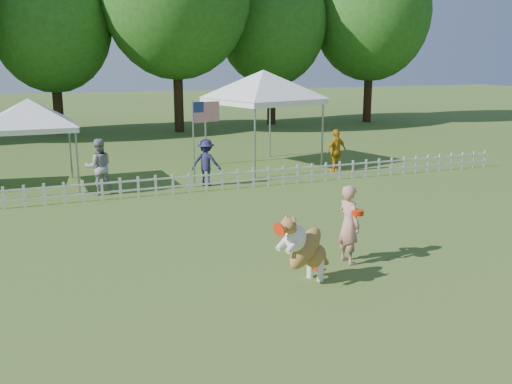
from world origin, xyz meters
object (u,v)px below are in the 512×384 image
Objects in this scene: dog at (306,248)px; spectator_b at (206,163)px; frisbee_on_turf at (318,269)px; canopy_tent_left at (32,145)px; handler at (349,224)px; spectator_c at (336,151)px; spectator_a at (99,167)px; flag_pole at (194,144)px; canopy_tent_right at (263,120)px.

dog is 0.91× the size of spectator_b.
canopy_tent_left is at bearing 117.34° from frisbee_on_turf.
spectator_c is at bearing -33.45° from handler.
spectator_a reaches higher than dog.
spectator_c reaches higher than dog.
handler is 10.61m from canopy_tent_left.
spectator_b is (0.41, 0.07, -0.59)m from flag_pole.
frisbee_on_turf is 0.17× the size of spectator_b.
spectator_b is (4.93, -1.52, -0.60)m from canopy_tent_left.
spectator_a is at bearing -40.88° from canopy_tent_left.
canopy_tent_left is (-4.24, 9.73, 0.66)m from dog.
handler is 1.16× the size of dog.
spectator_c is at bearing -143.79° from spectator_b.
frisbee_on_turf is at bearing -122.11° from canopy_tent_right.
dog is at bearing -108.14° from flag_pole.
flag_pole is 1.82× the size of spectator_b.
handler is at bearing 47.78° from spectator_c.
canopy_tent_left is 7.84m from canopy_tent_right.
spectator_a reaches higher than handler.
spectator_c is at bearing -61.73° from canopy_tent_right.
canopy_tent_left reaches higher than frisbee_on_turf.
spectator_c is at bearing -11.39° from flag_pole.
flag_pole is 5.20m from spectator_c.
frisbee_on_turf is at bearing 19.72° from dog.
canopy_tent_left reaches higher than spectator_a.
handler is 8.96m from spectator_c.
handler is 8.47m from spectator_a.
canopy_tent_left is 1.00× the size of flag_pole.
spectator_a is 1.08× the size of spectator_c.
frisbee_on_turf is 0.16× the size of spectator_c.
flag_pole is (0.29, 8.13, 0.66)m from dog.
handler is 6.35× the size of frisbee_on_turf.
canopy_tent_left is 1.83× the size of spectator_b.
canopy_tent_left is at bearing 144.50° from flag_pole.
dog is 5.46× the size of frisbee_on_turf.
canopy_tent_left is at bearing -21.10° from spectator_c.
flag_pole is at bearing 177.35° from spectator_a.
spectator_c reaches higher than spectator_b.
canopy_tent_left is 5.20m from spectator_b.
canopy_tent_left is 1.64× the size of spectator_a.
dog is at bearing 106.62° from spectator_a.
flag_pole is 1.63× the size of spectator_a.
canopy_tent_left reaches higher than spectator_b.
spectator_a is (-2.50, 8.25, 0.15)m from dog.
spectator_a is (-3.72, 7.61, 0.04)m from handler.
flag_pole is (-3.26, -2.41, -0.37)m from canopy_tent_right.
canopy_tent_right is 6.52m from spectator_a.
dog reaches higher than frisbee_on_turf.
canopy_tent_right is 2.09× the size of spectator_a.
spectator_a is 7.94m from spectator_c.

